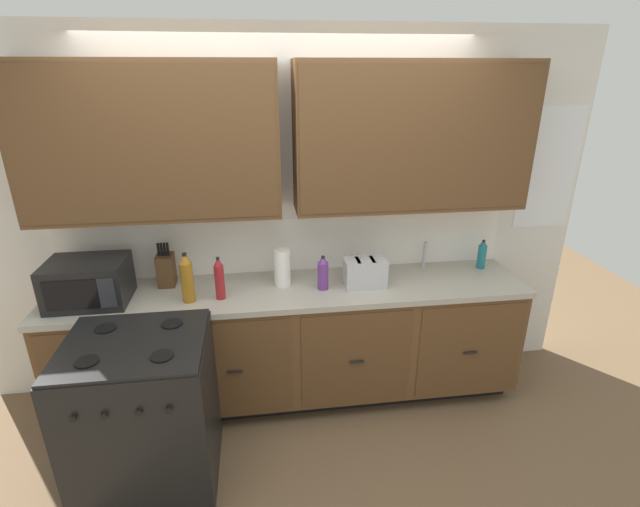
{
  "coord_description": "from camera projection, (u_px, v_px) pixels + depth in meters",
  "views": [
    {
      "loc": [
        -0.2,
        -2.56,
        2.29
      ],
      "look_at": [
        0.19,
        0.27,
        1.15
      ],
      "focal_mm": 26.03,
      "sensor_mm": 36.0,
      "label": 1
    }
  ],
  "objects": [
    {
      "name": "paper_towel_roll",
      "position": [
        282.0,
        267.0,
        3.16
      ],
      "size": [
        0.12,
        0.12,
        0.26
      ],
      "primitive_type": "cylinder",
      "color": "white",
      "rests_on": "counter_run"
    },
    {
      "name": "stove_range",
      "position": [
        145.0,
        413.0,
        2.64
      ],
      "size": [
        0.76,
        0.68,
        0.95
      ],
      "color": "black",
      "rests_on": "ground_plane"
    },
    {
      "name": "counter_run",
      "position": [
        293.0,
        342.0,
        3.33
      ],
      "size": [
        3.24,
        0.64,
        0.9
      ],
      "color": "black",
      "rests_on": "ground_plane"
    },
    {
      "name": "toaster",
      "position": [
        365.0,
        272.0,
        3.17
      ],
      "size": [
        0.28,
        0.18,
        0.19
      ],
      "color": "#B7B7BC",
      "rests_on": "counter_run"
    },
    {
      "name": "bottle_amber",
      "position": [
        187.0,
        278.0,
        2.93
      ],
      "size": [
        0.08,
        0.08,
        0.33
      ],
      "color": "#9E6619",
      "rests_on": "counter_run"
    },
    {
      "name": "wall_unit",
      "position": [
        287.0,
        171.0,
        3.07
      ],
      "size": [
        4.41,
        0.4,
        2.57
      ],
      "color": "white",
      "rests_on": "ground_plane"
    },
    {
      "name": "bottle_violet",
      "position": [
        323.0,
        273.0,
        3.11
      ],
      "size": [
        0.07,
        0.07,
        0.24
      ],
      "color": "#663384",
      "rests_on": "counter_run"
    },
    {
      "name": "bottle_red",
      "position": [
        219.0,
        279.0,
        2.97
      ],
      "size": [
        0.06,
        0.06,
        0.29
      ],
      "color": "maroon",
      "rests_on": "counter_run"
    },
    {
      "name": "ground_plane",
      "position": [
        298.0,
        422.0,
        3.23
      ],
      "size": [
        8.02,
        8.02,
        0.0
      ],
      "primitive_type": "plane",
      "color": "brown"
    },
    {
      "name": "sink_faucet",
      "position": [
        424.0,
        255.0,
        3.46
      ],
      "size": [
        0.02,
        0.02,
        0.2
      ],
      "primitive_type": "cylinder",
      "color": "#B2B5BA",
      "rests_on": "counter_run"
    },
    {
      "name": "knife_block",
      "position": [
        166.0,
        269.0,
        3.17
      ],
      "size": [
        0.11,
        0.14,
        0.31
      ],
      "color": "#52361E",
      "rests_on": "counter_run"
    },
    {
      "name": "microwave",
      "position": [
        88.0,
        282.0,
        2.92
      ],
      "size": [
        0.48,
        0.37,
        0.28
      ],
      "color": "black",
      "rests_on": "counter_run"
    },
    {
      "name": "bottle_teal",
      "position": [
        482.0,
        254.0,
        3.44
      ],
      "size": [
        0.06,
        0.06,
        0.22
      ],
      "color": "#1E707A",
      "rests_on": "counter_run"
    }
  ]
}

